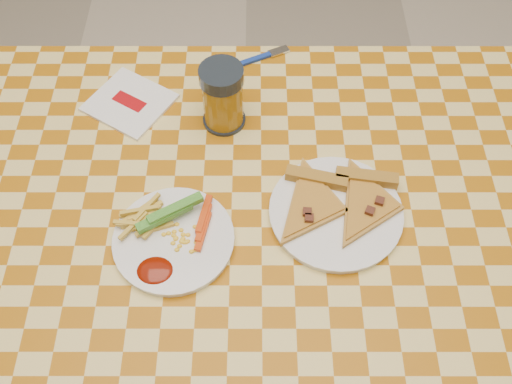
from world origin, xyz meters
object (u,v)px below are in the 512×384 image
(plate_left, at_px, (174,241))
(table, at_px, (233,248))
(plate_right, at_px, (336,213))
(drink_glass, at_px, (223,97))

(plate_left, bearing_deg, table, 17.19)
(plate_left, bearing_deg, plate_right, 11.11)
(drink_glass, bearing_deg, plate_left, -105.72)
(plate_left, relative_size, drink_glass, 1.49)
(plate_right, bearing_deg, table, -172.20)
(table, distance_m, plate_right, 0.19)
(plate_left, distance_m, plate_right, 0.27)
(plate_right, bearing_deg, drink_glass, 132.76)
(plate_left, distance_m, drink_glass, 0.28)
(drink_glass, bearing_deg, table, -85.50)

